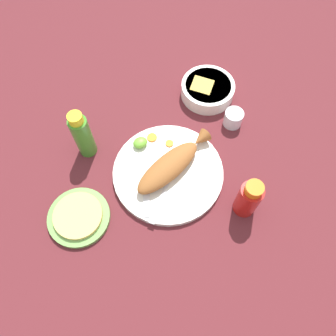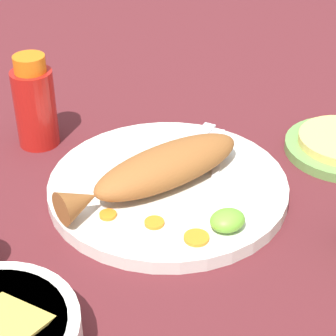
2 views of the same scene
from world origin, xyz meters
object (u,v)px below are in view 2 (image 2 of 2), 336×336
(fried_fish, at_px, (159,169))
(hot_sauce_bottle_red, at_px, (35,104))
(fork_far, at_px, (216,159))
(fork_near, at_px, (187,149))
(main_plate, at_px, (168,187))

(fried_fish, xyz_separation_m, hot_sauce_bottle_red, (-0.10, 0.20, 0.02))
(hot_sauce_bottle_red, bearing_deg, fork_far, -44.20)
(fork_near, bearing_deg, main_plate, -171.53)
(fried_fish, bearing_deg, fork_near, 29.13)
(fried_fish, bearing_deg, hot_sauce_bottle_red, 106.42)
(fork_near, bearing_deg, fork_far, -95.60)
(main_plate, relative_size, fried_fish, 1.16)
(fried_fish, height_order, fork_near, fried_fish)
(fork_far, distance_m, hot_sauce_bottle_red, 0.27)
(fried_fish, bearing_deg, main_plate, 0.00)
(fried_fish, xyz_separation_m, fork_far, (0.09, 0.02, -0.02))
(fork_near, relative_size, hot_sauce_bottle_red, 1.17)
(fork_near, distance_m, hot_sauce_bottle_red, 0.23)
(main_plate, distance_m, fried_fish, 0.04)
(hot_sauce_bottle_red, bearing_deg, fork_near, -40.71)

